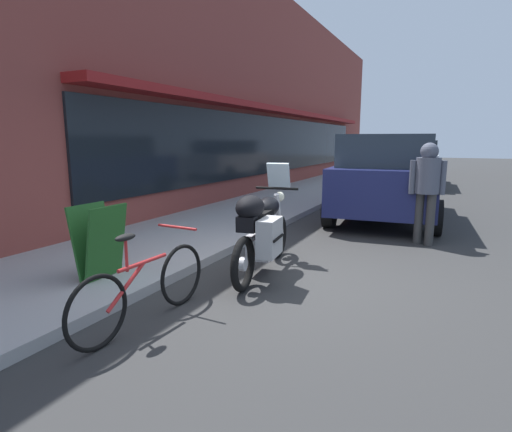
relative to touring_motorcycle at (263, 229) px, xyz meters
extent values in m
plane|color=#2D2D2D|center=(0.10, -0.21, -0.60)|extent=(80.00, 80.00, 0.00)
cube|color=brown|center=(9.04, 3.56, 2.66)|extent=(25.87, 0.35, 6.52)
cube|color=black|center=(9.04, 3.35, 0.95)|extent=(18.11, 0.06, 1.80)
cube|color=maroon|center=(9.04, 3.13, 2.05)|extent=(18.11, 0.60, 0.16)
cube|color=#969696|center=(9.10, 2.12, -0.54)|extent=(30.00, 2.54, 0.12)
torus|color=black|center=(0.86, 0.13, -0.28)|extent=(0.65, 0.16, 0.64)
cylinder|color=silver|center=(0.86, 0.13, -0.28)|extent=(0.17, 0.08, 0.16)
torus|color=black|center=(-0.61, -0.04, -0.28)|extent=(0.65, 0.16, 0.64)
cylinder|color=silver|center=(-0.61, -0.04, -0.28)|extent=(0.17, 0.08, 0.16)
cube|color=silver|center=(0.08, 0.04, -0.23)|extent=(0.47, 0.35, 0.32)
cylinder|color=silver|center=(0.13, 0.05, -0.06)|extent=(0.96, 0.17, 0.06)
ellipsoid|color=black|center=(0.32, 0.07, 0.24)|extent=(0.55, 0.34, 0.26)
cube|color=black|center=(-0.09, 0.02, 0.18)|extent=(0.62, 0.31, 0.11)
cube|color=black|center=(-0.42, -0.02, 0.16)|extent=(0.30, 0.25, 0.18)
cylinder|color=silver|center=(0.86, 0.13, 0.04)|extent=(0.35, 0.11, 0.67)
cylinder|color=black|center=(0.74, 0.12, 0.44)|extent=(0.11, 0.62, 0.04)
cube|color=silver|center=(0.82, 0.13, 0.62)|extent=(0.19, 0.34, 0.35)
sphere|color=#EAEACC|center=(0.90, 0.14, 0.30)|extent=(0.14, 0.14, 0.14)
cube|color=#9E9E9E|center=(-0.34, -0.25, 0.00)|extent=(0.46, 0.25, 0.44)
cube|color=black|center=(-0.34, -0.36, 0.00)|extent=(0.37, 0.06, 0.03)
ellipsoid|color=black|center=(-0.37, -0.01, 0.34)|extent=(0.51, 0.37, 0.28)
torus|color=black|center=(-1.23, 0.37, -0.28)|extent=(0.65, 0.07, 0.65)
torus|color=black|center=(-2.33, 0.43, -0.28)|extent=(0.65, 0.07, 0.65)
cylinder|color=#B22323|center=(-1.78, 0.40, 0.00)|extent=(0.61, 0.07, 0.04)
cylinder|color=#B22323|center=(-2.00, 0.41, -0.16)|extent=(0.47, 0.06, 0.34)
cylinder|color=#B22323|center=(-1.97, 0.41, 0.12)|extent=(0.03, 0.03, 0.30)
ellipsoid|color=black|center=(-1.97, 0.41, 0.28)|extent=(0.22, 0.11, 0.06)
cylinder|color=#B22323|center=(-1.28, 0.37, 0.24)|extent=(0.05, 0.48, 0.03)
cube|color=#191E4C|center=(4.77, -0.83, 0.16)|extent=(4.56, 2.26, 0.87)
cube|color=#232D38|center=(4.51, -0.85, 0.91)|extent=(3.13, 1.92, 0.62)
cube|color=#383838|center=(6.93, -0.67, -0.19)|extent=(0.30, 1.94, 0.24)
cylinder|color=black|center=(6.16, 0.24, -0.27)|extent=(0.67, 0.27, 0.66)
cylinder|color=black|center=(6.30, -1.68, -0.27)|extent=(0.67, 0.27, 0.66)
cylinder|color=black|center=(3.24, 0.03, -0.27)|extent=(0.67, 0.27, 0.66)
cylinder|color=black|center=(3.39, -1.90, -0.27)|extent=(0.67, 0.27, 0.66)
cylinder|color=#333333|center=(2.64, -1.66, -0.18)|extent=(0.14, 0.14, 0.86)
cylinder|color=#333333|center=(2.55, -1.84, -0.18)|extent=(0.14, 0.14, 0.86)
cylinder|color=#474C5B|center=(2.60, -1.75, 0.54)|extent=(0.45, 0.45, 0.58)
sphere|color=#474C5B|center=(2.60, -1.75, 0.93)|extent=(0.28, 0.28, 0.28)
sphere|color=tan|center=(2.65, -1.74, 0.93)|extent=(0.17, 0.17, 0.17)
cylinder|color=#474C5B|center=(2.55, -1.53, 0.51)|extent=(0.10, 0.10, 0.55)
cylinder|color=#474C5B|center=(2.64, -1.98, 0.51)|extent=(0.10, 0.10, 0.55)
cube|color=#1E511E|center=(-1.21, 1.43, -0.05)|extent=(0.55, 0.18, 0.86)
cube|color=#1E511E|center=(-1.21, 1.65, -0.05)|extent=(0.55, 0.18, 0.86)
cube|color=#B7B7BC|center=(12.23, -0.70, 0.11)|extent=(4.63, 2.03, 0.76)
cube|color=#232D38|center=(11.95, -0.71, 0.79)|extent=(3.17, 1.74, 0.61)
cube|color=#383838|center=(14.45, -0.60, -0.19)|extent=(0.24, 1.83, 0.24)
cylinder|color=black|center=(13.69, 0.28, -0.27)|extent=(0.67, 0.25, 0.66)
cylinder|color=black|center=(13.77, -1.54, -0.27)|extent=(0.67, 0.25, 0.66)
cylinder|color=black|center=(10.68, 0.15, -0.27)|extent=(0.67, 0.25, 0.66)
cylinder|color=black|center=(10.77, -1.68, -0.27)|extent=(0.67, 0.25, 0.66)
camera|label=1|loc=(-4.62, -2.12, 1.11)|focal=28.86mm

